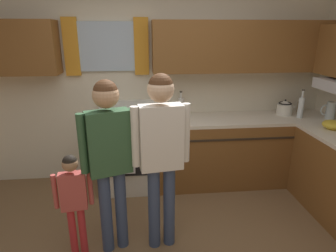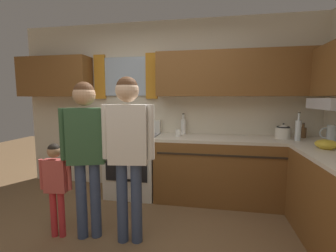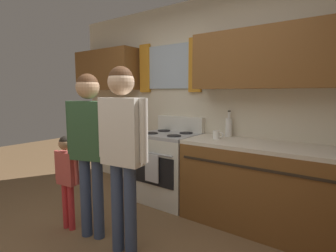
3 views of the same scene
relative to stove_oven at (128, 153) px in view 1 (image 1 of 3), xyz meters
name	(u,v)px [view 1 (image 1 of 3)]	position (x,y,z in m)	size (l,w,h in m)	color
back_wall_unit	(159,71)	(0.43, 0.28, 1.01)	(4.60, 0.42, 2.60)	beige
kitchen_counter_run	(277,160)	(1.84, -0.37, -0.02)	(2.29, 1.98, 0.90)	brown
stove_oven	(128,153)	(0.00, 0.00, 0.00)	(0.72, 0.67, 1.10)	silver
bottle_tall_clear	(301,107)	(2.22, -0.08, 0.57)	(0.07, 0.07, 0.37)	silver
bottle_squat_brown	(301,106)	(2.38, 0.18, 0.51)	(0.08, 0.08, 0.21)	brown
bottle_milk_white	(181,105)	(0.72, 0.23, 0.55)	(0.08, 0.08, 0.31)	white
mug_ceramic_white	(181,116)	(0.68, -0.01, 0.48)	(0.13, 0.08, 0.09)	white
stovetop_kettle	(285,108)	(2.09, 0.07, 0.53)	(0.27, 0.20, 0.21)	silver
water_pitcher	(330,110)	(2.56, -0.18, 0.54)	(0.19, 0.11, 0.22)	silver
mixing_bowl	(333,125)	(2.35, -0.55, 0.48)	(0.23, 0.23, 0.10)	gold
adult_holding_child	(109,149)	(-0.09, -1.16, 0.54)	(0.48, 0.26, 1.60)	#38476B
adult_in_plaid	(161,144)	(0.35, -1.16, 0.57)	(0.51, 0.22, 1.64)	#38476B
small_child	(74,195)	(-0.41, -1.22, 0.15)	(0.33, 0.13, 0.99)	red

